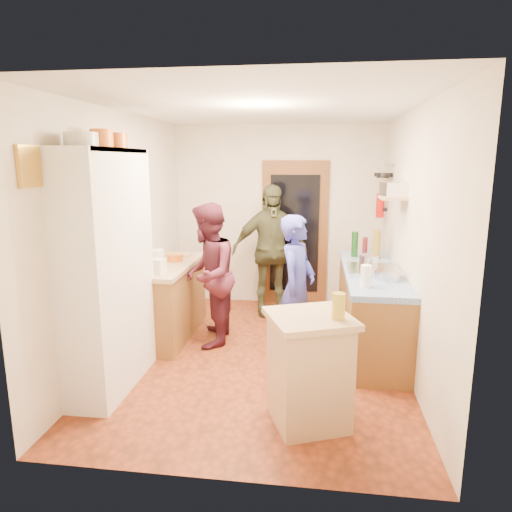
% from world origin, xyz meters
% --- Properties ---
extents(floor, '(3.00, 4.00, 0.02)m').
position_xyz_m(floor, '(0.00, 0.00, -0.01)').
color(floor, '#933A1A').
rests_on(floor, ground).
extents(ceiling, '(3.00, 4.00, 0.02)m').
position_xyz_m(ceiling, '(0.00, 0.00, 2.61)').
color(ceiling, silver).
rests_on(ceiling, ground).
extents(wall_back, '(3.00, 0.02, 2.60)m').
position_xyz_m(wall_back, '(0.00, 2.01, 1.30)').
color(wall_back, silver).
rests_on(wall_back, ground).
extents(wall_front, '(3.00, 0.02, 2.60)m').
position_xyz_m(wall_front, '(0.00, -2.01, 1.30)').
color(wall_front, silver).
rests_on(wall_front, ground).
extents(wall_left, '(0.02, 4.00, 2.60)m').
position_xyz_m(wall_left, '(-1.51, 0.00, 1.30)').
color(wall_left, silver).
rests_on(wall_left, ground).
extents(wall_right, '(0.02, 4.00, 2.60)m').
position_xyz_m(wall_right, '(1.51, 0.00, 1.30)').
color(wall_right, silver).
rests_on(wall_right, ground).
extents(door_frame, '(0.95, 0.06, 2.10)m').
position_xyz_m(door_frame, '(0.25, 1.97, 1.05)').
color(door_frame, brown).
rests_on(door_frame, ground).
extents(door_glass, '(0.70, 0.02, 1.70)m').
position_xyz_m(door_glass, '(0.25, 1.94, 1.05)').
color(door_glass, black).
rests_on(door_glass, door_frame).
extents(hutch_body, '(0.40, 1.20, 2.20)m').
position_xyz_m(hutch_body, '(-1.30, -0.80, 1.10)').
color(hutch_body, white).
rests_on(hutch_body, ground).
extents(hutch_top_shelf, '(0.40, 1.14, 0.04)m').
position_xyz_m(hutch_top_shelf, '(-1.30, -0.80, 2.18)').
color(hutch_top_shelf, white).
rests_on(hutch_top_shelf, hutch_body).
extents(plate_stack, '(0.26, 0.26, 0.11)m').
position_xyz_m(plate_stack, '(-1.30, -1.12, 2.26)').
color(plate_stack, white).
rests_on(plate_stack, hutch_top_shelf).
extents(orange_pot_a, '(0.20, 0.20, 0.16)m').
position_xyz_m(orange_pot_a, '(-1.30, -0.76, 2.28)').
color(orange_pot_a, orange).
rests_on(orange_pot_a, hutch_top_shelf).
extents(orange_pot_b, '(0.17, 0.17, 0.15)m').
position_xyz_m(orange_pot_b, '(-1.30, -0.42, 2.27)').
color(orange_pot_b, orange).
rests_on(orange_pot_b, hutch_top_shelf).
extents(left_counter_base, '(0.60, 1.40, 0.85)m').
position_xyz_m(left_counter_base, '(-1.20, 0.45, 0.42)').
color(left_counter_base, brown).
rests_on(left_counter_base, ground).
extents(left_counter_top, '(0.64, 1.44, 0.05)m').
position_xyz_m(left_counter_top, '(-1.20, 0.45, 0.88)').
color(left_counter_top, tan).
rests_on(left_counter_top, left_counter_base).
extents(toaster, '(0.23, 0.18, 0.16)m').
position_xyz_m(toaster, '(-1.15, -0.02, 0.98)').
color(toaster, white).
rests_on(toaster, left_counter_top).
extents(kettle, '(0.20, 0.20, 0.19)m').
position_xyz_m(kettle, '(-1.25, 0.33, 0.99)').
color(kettle, white).
rests_on(kettle, left_counter_top).
extents(orange_bowl, '(0.22, 0.22, 0.09)m').
position_xyz_m(orange_bowl, '(-1.12, 0.59, 0.94)').
color(orange_bowl, orange).
rests_on(orange_bowl, left_counter_top).
extents(chopping_board, '(0.31, 0.24, 0.02)m').
position_xyz_m(chopping_board, '(-1.18, 0.93, 0.91)').
color(chopping_board, tan).
rests_on(chopping_board, left_counter_top).
extents(right_counter_base, '(0.60, 2.20, 0.84)m').
position_xyz_m(right_counter_base, '(1.20, 0.50, 0.42)').
color(right_counter_base, brown).
rests_on(right_counter_base, ground).
extents(right_counter_top, '(0.62, 2.22, 0.06)m').
position_xyz_m(right_counter_top, '(1.20, 0.50, 0.87)').
color(right_counter_top, '#0E48AA').
rests_on(right_counter_top, right_counter_base).
extents(hob, '(0.55, 0.58, 0.04)m').
position_xyz_m(hob, '(1.20, 0.37, 0.92)').
color(hob, silver).
rests_on(hob, right_counter_top).
extents(pot_on_hob, '(0.20, 0.20, 0.13)m').
position_xyz_m(pot_on_hob, '(1.15, 0.43, 1.01)').
color(pot_on_hob, silver).
rests_on(pot_on_hob, hob).
extents(bottle_a, '(0.09, 0.09, 0.32)m').
position_xyz_m(bottle_a, '(1.05, 1.16, 1.06)').
color(bottle_a, '#143F14').
rests_on(bottle_a, right_counter_top).
extents(bottle_b, '(0.07, 0.07, 0.25)m').
position_xyz_m(bottle_b, '(1.18, 1.17, 1.02)').
color(bottle_b, '#591419').
rests_on(bottle_b, right_counter_top).
extents(bottle_c, '(0.11, 0.11, 0.35)m').
position_xyz_m(bottle_c, '(1.31, 1.07, 1.08)').
color(bottle_c, olive).
rests_on(bottle_c, right_counter_top).
extents(paper_towel, '(0.12, 0.12, 0.21)m').
position_xyz_m(paper_towel, '(1.05, -0.28, 1.01)').
color(paper_towel, white).
rests_on(paper_towel, right_counter_top).
extents(mixing_bowl, '(0.30, 0.30, 0.10)m').
position_xyz_m(mixing_bowl, '(1.30, 0.02, 0.95)').
color(mixing_bowl, silver).
rests_on(mixing_bowl, right_counter_top).
extents(island_base, '(0.71, 0.71, 0.86)m').
position_xyz_m(island_base, '(0.54, -1.22, 0.43)').
color(island_base, tan).
rests_on(island_base, ground).
extents(island_top, '(0.81, 0.81, 0.05)m').
position_xyz_m(island_top, '(0.54, -1.22, 0.89)').
color(island_top, tan).
rests_on(island_top, island_base).
extents(cutting_board, '(0.43, 0.39, 0.02)m').
position_xyz_m(cutting_board, '(0.47, -1.19, 0.90)').
color(cutting_board, white).
rests_on(cutting_board, island_top).
extents(oil_jar, '(0.13, 0.13, 0.20)m').
position_xyz_m(oil_jar, '(0.75, -1.26, 1.01)').
color(oil_jar, '#AD9E2D').
rests_on(oil_jar, island_top).
extents(pan_rail, '(0.02, 0.65, 0.02)m').
position_xyz_m(pan_rail, '(1.46, 1.52, 2.05)').
color(pan_rail, silver).
rests_on(pan_rail, wall_right).
extents(pan_hang_a, '(0.18, 0.18, 0.05)m').
position_xyz_m(pan_hang_a, '(1.40, 1.35, 1.92)').
color(pan_hang_a, black).
rests_on(pan_hang_a, pan_rail).
extents(pan_hang_b, '(0.16, 0.16, 0.05)m').
position_xyz_m(pan_hang_b, '(1.40, 1.55, 1.90)').
color(pan_hang_b, black).
rests_on(pan_hang_b, pan_rail).
extents(pan_hang_c, '(0.17, 0.17, 0.05)m').
position_xyz_m(pan_hang_c, '(1.40, 1.75, 1.91)').
color(pan_hang_c, black).
rests_on(pan_hang_c, pan_rail).
extents(wall_shelf, '(0.26, 0.42, 0.03)m').
position_xyz_m(wall_shelf, '(1.37, 0.45, 1.70)').
color(wall_shelf, tan).
rests_on(wall_shelf, wall_right).
extents(radio, '(0.26, 0.33, 0.15)m').
position_xyz_m(radio, '(1.37, 0.45, 1.79)').
color(radio, silver).
rests_on(radio, wall_shelf).
extents(ext_bracket, '(0.06, 0.10, 0.04)m').
position_xyz_m(ext_bracket, '(1.47, 1.70, 1.45)').
color(ext_bracket, black).
rests_on(ext_bracket, wall_right).
extents(fire_extinguisher, '(0.11, 0.11, 0.32)m').
position_xyz_m(fire_extinguisher, '(1.41, 1.70, 1.50)').
color(fire_extinguisher, red).
rests_on(fire_extinguisher, wall_right).
extents(picture_frame, '(0.03, 0.25, 0.30)m').
position_xyz_m(picture_frame, '(-1.48, -1.55, 2.05)').
color(picture_frame, gold).
rests_on(picture_frame, wall_left).
extents(person_hob, '(0.53, 0.65, 1.54)m').
position_xyz_m(person_hob, '(0.40, 0.04, 0.77)').
color(person_hob, '#373DA8').
rests_on(person_hob, ground).
extents(person_left, '(0.68, 0.84, 1.64)m').
position_xyz_m(person_left, '(-0.62, 0.33, 0.82)').
color(person_left, '#4A1A28').
rests_on(person_left, ground).
extents(person_back, '(1.14, 0.77, 1.79)m').
position_xyz_m(person_back, '(-0.04, 1.46, 0.90)').
color(person_back, '#3F4228').
rests_on(person_back, ground).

